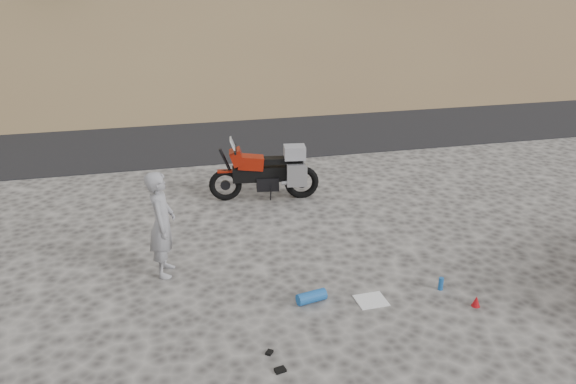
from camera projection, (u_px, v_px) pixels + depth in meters
name	position (u px, v px, depth m)	size (l,w,h in m)	color
ground	(213.00, 276.00, 9.29)	(140.00, 140.00, 0.00)	#403D3B
road	(181.00, 130.00, 17.40)	(120.00, 7.00, 0.05)	black
motorcycle	(269.00, 173.00, 12.10)	(2.39, 0.87, 1.42)	black
man	(167.00, 273.00, 9.39)	(0.66, 0.43, 1.80)	gray
gear_white_cloth	(371.00, 300.00, 8.60)	(0.46, 0.40, 0.02)	white
gear_blue_mat	(311.00, 297.00, 8.54)	(0.18, 0.18, 0.46)	#1B56A2
gear_bottle	(441.00, 284.00, 8.86)	(0.08, 0.08, 0.21)	#1B56A2
gear_funnel	(476.00, 301.00, 8.44)	(0.13, 0.13, 0.17)	#B10B11
gear_glove_a	(280.00, 370.00, 7.11)	(0.14, 0.10, 0.04)	black
gear_glove_b	(269.00, 352.00, 7.43)	(0.10, 0.08, 0.03)	black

